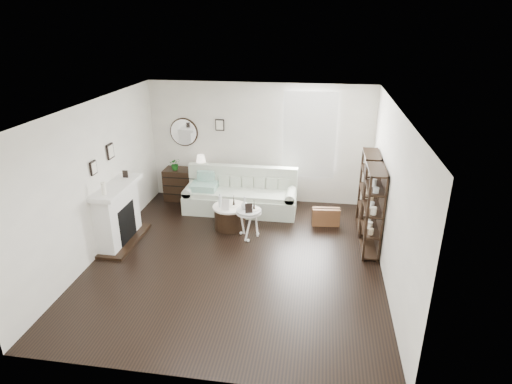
% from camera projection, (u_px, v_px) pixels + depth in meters
% --- Properties ---
extents(room, '(5.50, 5.50, 5.50)m').
position_uv_depth(room, '(292.00, 135.00, 9.36)').
color(room, black).
rests_on(room, ground).
extents(fireplace, '(0.50, 1.40, 1.84)m').
position_uv_depth(fireplace, '(118.00, 216.00, 8.00)').
color(fireplace, white).
rests_on(fireplace, ground).
extents(shelf_unit_far, '(0.30, 0.80, 1.60)m').
position_uv_depth(shelf_unit_far, '(368.00, 192.00, 8.39)').
color(shelf_unit_far, black).
rests_on(shelf_unit_far, ground).
extents(shelf_unit_near, '(0.30, 0.80, 1.60)m').
position_uv_depth(shelf_unit_near, '(373.00, 211.00, 7.57)').
color(shelf_unit_near, black).
rests_on(shelf_unit_near, ground).
extents(sofa, '(2.44, 0.84, 0.95)m').
position_uv_depth(sofa, '(241.00, 197.00, 9.43)').
color(sofa, beige).
rests_on(sofa, ground).
extents(quilt, '(0.55, 0.45, 0.14)m').
position_uv_depth(quilt, '(204.00, 186.00, 9.34)').
color(quilt, '#278F6C').
rests_on(quilt, sofa).
extents(suitcase, '(0.57, 0.23, 0.37)m').
position_uv_depth(suitcase, '(326.00, 217.00, 8.78)').
color(suitcase, brown).
rests_on(suitcase, ground).
extents(dresser, '(1.11, 0.48, 0.74)m').
position_uv_depth(dresser, '(189.00, 185.00, 9.95)').
color(dresser, black).
rests_on(dresser, ground).
extents(table_lamp, '(0.25, 0.25, 0.37)m').
position_uv_depth(table_lamp, '(201.00, 163.00, 9.70)').
color(table_lamp, white).
rests_on(table_lamp, dresser).
extents(potted_plant, '(0.31, 0.29, 0.28)m').
position_uv_depth(potted_plant, '(175.00, 164.00, 9.76)').
color(potted_plant, '#19591A').
rests_on(potted_plant, dresser).
extents(drum_table, '(0.69, 0.69, 0.48)m').
position_uv_depth(drum_table, '(230.00, 217.00, 8.65)').
color(drum_table, black).
rests_on(drum_table, ground).
extents(pedestal_table, '(0.49, 0.49, 0.59)m').
position_uv_depth(pedestal_table, '(249.00, 212.00, 8.15)').
color(pedestal_table, white).
rests_on(pedestal_table, ground).
extents(eiffel_drum, '(0.13, 0.13, 0.20)m').
position_uv_depth(eiffel_drum, '(234.00, 201.00, 8.56)').
color(eiffel_drum, black).
rests_on(eiffel_drum, drum_table).
extents(bottle_drum, '(0.07, 0.07, 0.29)m').
position_uv_depth(bottle_drum, '(220.00, 200.00, 8.47)').
color(bottle_drum, silver).
rests_on(bottle_drum, drum_table).
extents(card_frame_drum, '(0.17, 0.08, 0.21)m').
position_uv_depth(card_frame_drum, '(225.00, 204.00, 8.38)').
color(card_frame_drum, silver).
rests_on(card_frame_drum, drum_table).
extents(eiffel_ped, '(0.13, 0.13, 0.18)m').
position_uv_depth(eiffel_ped, '(254.00, 205.00, 8.11)').
color(eiffel_ped, black).
rests_on(eiffel_ped, pedestal_table).
extents(flask_ped, '(0.14, 0.14, 0.26)m').
position_uv_depth(flask_ped, '(245.00, 203.00, 8.11)').
color(flask_ped, silver).
rests_on(flask_ped, pedestal_table).
extents(card_frame_ped, '(0.15, 0.09, 0.18)m').
position_uv_depth(card_frame_ped, '(249.00, 208.00, 7.97)').
color(card_frame_ped, black).
rests_on(card_frame_ped, pedestal_table).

